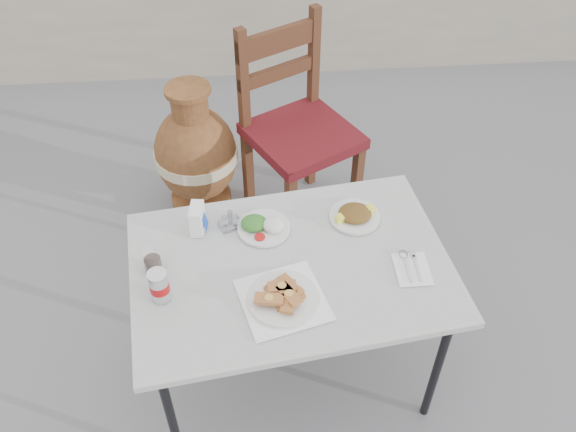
{
  "coord_description": "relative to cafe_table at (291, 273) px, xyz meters",
  "views": [
    {
      "loc": [
        -0.15,
        -1.45,
        2.28
      ],
      "look_at": [
        -0.03,
        0.02,
        0.86
      ],
      "focal_mm": 38.0,
      "sensor_mm": 36.0,
      "label": 1
    }
  ],
  "objects": [
    {
      "name": "cutlery_napkin",
      "position": [
        0.42,
        -0.05,
        0.05
      ],
      "size": [
        0.12,
        0.17,
        0.01
      ],
      "rotation": [
        0.0,
        0.0,
        -0.01
      ],
      "color": "white",
      "rests_on": "cafe_table"
    },
    {
      "name": "ground",
      "position": [
        0.02,
        0.03,
        -0.63
      ],
      "size": [
        80.0,
        80.0,
        0.0
      ],
      "primitive_type": "plane",
      "color": "slate",
      "rests_on": "ground"
    },
    {
      "name": "cola_glass",
      "position": [
        -0.48,
        0.01,
        0.09
      ],
      "size": [
        0.06,
        0.06,
        0.09
      ],
      "color": "white",
      "rests_on": "cafe_table"
    },
    {
      "name": "napkin_holder",
      "position": [
        -0.33,
        0.2,
        0.1
      ],
      "size": [
        0.07,
        0.1,
        0.11
      ],
      "rotation": [
        0.0,
        0.0,
        -0.12
      ],
      "color": "white",
      "rests_on": "cafe_table"
    },
    {
      "name": "soda_can",
      "position": [
        -0.44,
        -0.11,
        0.11
      ],
      "size": [
        0.07,
        0.07,
        0.12
      ],
      "color": "silver",
      "rests_on": "cafe_table"
    },
    {
      "name": "condiment_caddy",
      "position": [
        -0.21,
        0.21,
        0.07
      ],
      "size": [
        0.1,
        0.09,
        0.06
      ],
      "rotation": [
        0.0,
        0.0,
        0.39
      ],
      "color": "#B2B1B8",
      "rests_on": "cafe_table"
    },
    {
      "name": "pide_plate",
      "position": [
        -0.04,
        -0.16,
        0.07
      ],
      "size": [
        0.33,
        0.33,
        0.06
      ],
      "rotation": [
        0.0,
        0.0,
        0.26
      ],
      "color": "white",
      "rests_on": "cafe_table"
    },
    {
      "name": "chair",
      "position": [
        0.11,
        0.99,
        -0.09
      ],
      "size": [
        0.63,
        0.63,
        1.05
      ],
      "rotation": [
        0.0,
        0.0,
        0.5
      ],
      "color": "#3C1F10",
      "rests_on": "ground"
    },
    {
      "name": "cafe_table",
      "position": [
        0.0,
        0.0,
        0.0
      ],
      "size": [
        1.21,
        0.89,
        0.68
      ],
      "rotation": [
        0.0,
        0.0,
        0.13
      ],
      "color": "black",
      "rests_on": "ground"
    },
    {
      "name": "salad_chopped_plate",
      "position": [
        0.26,
        0.21,
        0.06
      ],
      "size": [
        0.19,
        0.19,
        0.04
      ],
      "color": "silver",
      "rests_on": "cafe_table"
    },
    {
      "name": "terracotta_urn",
      "position": [
        -0.39,
        1.07,
        -0.29
      ],
      "size": [
        0.43,
        0.43,
        0.75
      ],
      "color": "brown",
      "rests_on": "ground"
    },
    {
      "name": "salad_rice_plate",
      "position": [
        -0.09,
        0.18,
        0.07
      ],
      "size": [
        0.2,
        0.2,
        0.05
      ],
      "color": "silver",
      "rests_on": "cafe_table"
    }
  ]
}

